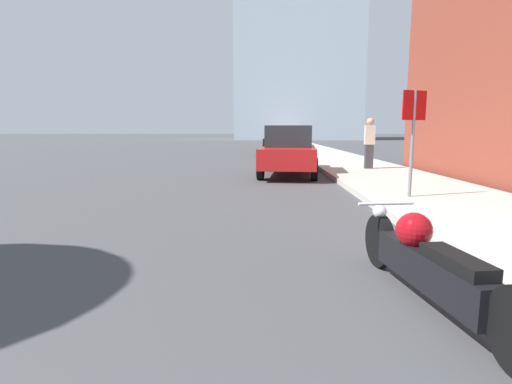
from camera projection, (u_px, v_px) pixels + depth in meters
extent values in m
cube|color=#B2ADA3|center=(303.00, 146.00, 38.41)|extent=(3.39, 240.00, 0.15)
cylinder|color=black|center=(380.00, 241.00, 4.52)|extent=(0.18, 0.60, 0.60)
cube|color=black|center=(431.00, 271.00, 3.48)|extent=(0.45, 1.62, 0.31)
sphere|color=#9E0C14|center=(414.00, 230.00, 3.75)|extent=(0.34, 0.34, 0.34)
cube|color=black|center=(456.00, 261.00, 3.11)|extent=(0.31, 0.75, 0.10)
sphere|color=silver|center=(380.00, 211.00, 4.50)|extent=(0.16, 0.16, 0.16)
cylinder|color=silver|center=(386.00, 204.00, 4.34)|extent=(0.62, 0.12, 0.04)
cube|color=red|center=(289.00, 156.00, 13.74)|extent=(2.19, 4.67, 0.64)
cube|color=#23282D|center=(289.00, 136.00, 13.64)|extent=(1.70, 2.30, 0.71)
cylinder|color=black|center=(268.00, 162.00, 15.26)|extent=(0.27, 0.73, 0.71)
cylinder|color=black|center=(312.00, 162.00, 15.07)|extent=(0.27, 0.73, 0.71)
cylinder|color=black|center=(261.00, 169.00, 12.51)|extent=(0.27, 0.73, 0.71)
cylinder|color=black|center=(314.00, 169.00, 12.32)|extent=(0.27, 0.73, 0.71)
cube|color=black|center=(278.00, 144.00, 25.35)|extent=(1.98, 4.29, 0.73)
cube|color=#23282D|center=(278.00, 133.00, 25.24)|extent=(1.59, 2.10, 0.68)
cylinder|color=black|center=(266.00, 149.00, 26.75)|extent=(0.24, 0.69, 0.68)
cylinder|color=black|center=(291.00, 149.00, 26.63)|extent=(0.24, 0.69, 0.68)
cylinder|color=black|center=(264.00, 151.00, 24.19)|extent=(0.24, 0.69, 0.68)
cylinder|color=black|center=(292.00, 151.00, 24.06)|extent=(0.24, 0.69, 0.68)
cylinder|color=slate|center=(412.00, 144.00, 8.32)|extent=(0.07, 0.07, 2.20)
cube|color=red|center=(414.00, 105.00, 8.20)|extent=(0.57, 0.26, 0.60)
cube|color=#38383D|center=(369.00, 157.00, 14.71)|extent=(0.29, 0.20, 0.88)
cube|color=beige|center=(370.00, 135.00, 14.59)|extent=(0.36, 0.20, 0.70)
sphere|color=tan|center=(370.00, 122.00, 14.52)|extent=(0.26, 0.26, 0.26)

